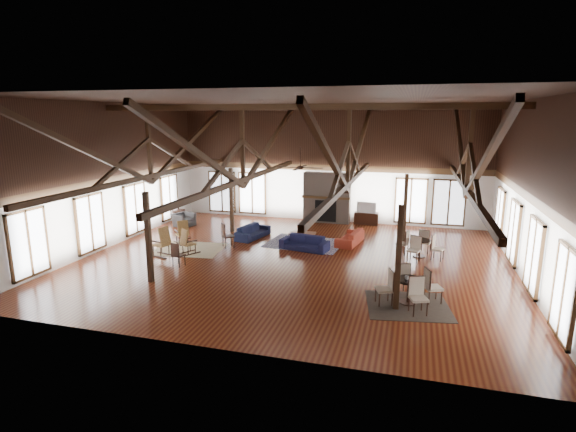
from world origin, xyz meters
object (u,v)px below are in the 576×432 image
(armchair, at_px, (184,220))
(cafe_table_near, at_px, (409,287))
(sofa_navy_front, at_px, (304,243))
(cafe_table_far, at_px, (420,245))
(sofa_orange, at_px, (350,237))
(coffee_table, at_px, (302,234))
(tv_console, at_px, (366,218))
(sofa_navy_left, at_px, (253,232))

(armchair, xyz_separation_m, cafe_table_near, (11.13, -6.87, 0.20))
(sofa_navy_front, height_order, cafe_table_far, cafe_table_far)
(sofa_navy_front, distance_m, cafe_table_far, 4.60)
(sofa_orange, height_order, cafe_table_far, cafe_table_far)
(sofa_orange, relative_size, coffee_table, 1.68)
(sofa_orange, bearing_deg, cafe_table_far, 77.28)
(cafe_table_far, bearing_deg, armchair, 169.60)
(sofa_orange, bearing_deg, coffee_table, -70.81)
(tv_console, bearing_deg, cafe_table_far, -62.37)
(coffee_table, bearing_deg, sofa_navy_front, -75.20)
(armchair, height_order, cafe_table_far, cafe_table_far)
(sofa_orange, height_order, tv_console, tv_console)
(cafe_table_near, xyz_separation_m, tv_console, (-2.28, 9.74, -0.22))
(coffee_table, relative_size, cafe_table_near, 0.58)
(sofa_navy_left, bearing_deg, armchair, 86.66)
(sofa_navy_left, height_order, armchair, armchair)
(sofa_navy_left, height_order, cafe_table_near, cafe_table_near)
(coffee_table, bearing_deg, sofa_orange, 6.72)
(armchair, distance_m, tv_console, 9.31)
(sofa_navy_left, distance_m, armchair, 4.32)
(sofa_orange, bearing_deg, sofa_navy_left, -77.84)
(cafe_table_near, relative_size, cafe_table_far, 1.06)
(coffee_table, bearing_deg, sofa_navy_left, 173.55)
(sofa_navy_front, bearing_deg, armchair, 171.21)
(cafe_table_near, relative_size, tv_console, 1.67)
(sofa_orange, distance_m, armchair, 8.61)
(sofa_orange, bearing_deg, sofa_navy_front, -40.49)
(sofa_orange, xyz_separation_m, armchair, (-8.55, 0.94, 0.03))
(sofa_navy_left, distance_m, cafe_table_near, 9.00)
(coffee_table, bearing_deg, armchair, 165.20)
(coffee_table, distance_m, cafe_table_far, 5.01)
(cafe_table_far, xyz_separation_m, tv_console, (-2.61, 4.98, -0.19))
(armchair, relative_size, tv_console, 0.82)
(cafe_table_near, distance_m, cafe_table_far, 4.77)
(sofa_orange, relative_size, cafe_table_far, 1.04)
(coffee_table, xyz_separation_m, armchair, (-6.51, 1.31, -0.06))
(sofa_navy_front, xyz_separation_m, sofa_navy_left, (-2.72, 1.20, -0.01))
(sofa_navy_front, xyz_separation_m, cafe_table_near, (4.26, -4.48, 0.22))
(sofa_orange, distance_m, cafe_table_near, 6.46)
(coffee_table, bearing_deg, tv_console, 57.39)
(cafe_table_near, bearing_deg, coffee_table, 129.71)
(sofa_navy_front, height_order, sofa_navy_left, sofa_navy_front)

